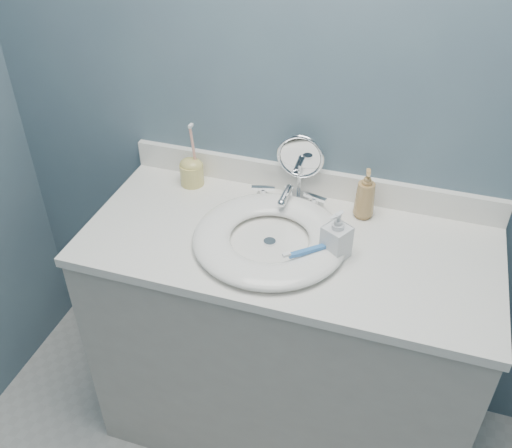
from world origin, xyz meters
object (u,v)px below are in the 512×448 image
at_px(makeup_mirror, 300,164).
at_px(soap_bottle_amber, 366,194).
at_px(toothbrush_holder, 192,171).
at_px(soap_bottle_clear, 337,235).

distance_m(makeup_mirror, soap_bottle_amber, 0.23).
bearing_deg(soap_bottle_amber, makeup_mirror, 159.39).
bearing_deg(makeup_mirror, toothbrush_holder, -175.51).
distance_m(soap_bottle_clear, toothbrush_holder, 0.58).
xyz_separation_m(soap_bottle_amber, toothbrush_holder, (-0.58, 0.01, -0.03)).
height_order(makeup_mirror, soap_bottle_clear, makeup_mirror).
xyz_separation_m(makeup_mirror, soap_bottle_amber, (0.22, -0.04, -0.04)).
height_order(soap_bottle_amber, soap_bottle_clear, soap_bottle_amber).
relative_size(makeup_mirror, toothbrush_holder, 1.00).
bearing_deg(soap_bottle_amber, toothbrush_holder, 169.92).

